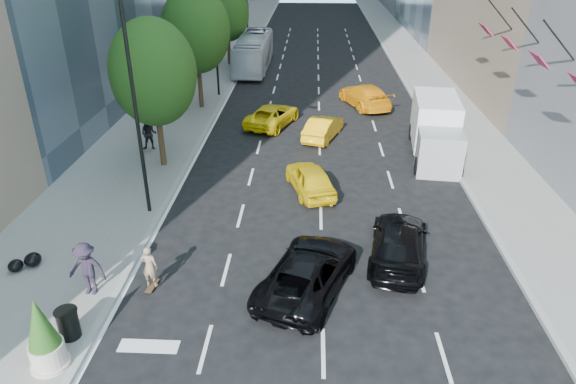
# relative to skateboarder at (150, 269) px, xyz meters

# --- Properties ---
(ground) EXTENTS (160.00, 160.00, 0.00)m
(ground) POSITION_rel_skateboarder_xyz_m (4.89, 1.21, -0.79)
(ground) COLOR black
(ground) RESTS_ON ground
(sidewalk_left) EXTENTS (6.00, 120.00, 0.15)m
(sidewalk_left) POSITION_rel_skateboarder_xyz_m (-4.11, 31.21, -0.71)
(sidewalk_left) COLOR slate
(sidewalk_left) RESTS_ON ground
(sidewalk_right) EXTENTS (4.00, 120.00, 0.15)m
(sidewalk_right) POSITION_rel_skateboarder_xyz_m (14.89, 31.21, -0.71)
(sidewalk_right) COLOR slate
(sidewalk_right) RESTS_ON ground
(lamp_near) EXTENTS (2.13, 0.22, 10.00)m
(lamp_near) POSITION_rel_skateboarder_xyz_m (-1.43, 5.21, 5.03)
(lamp_near) COLOR black
(lamp_near) RESTS_ON sidewalk_left
(lamp_far) EXTENTS (2.13, 0.22, 10.00)m
(lamp_far) POSITION_rel_skateboarder_xyz_m (-1.43, 23.21, 5.03)
(lamp_far) COLOR black
(lamp_far) RESTS_ON sidewalk_left
(tree_near) EXTENTS (4.20, 4.20, 7.46)m
(tree_near) POSITION_rel_skateboarder_xyz_m (-2.31, 10.21, 4.18)
(tree_near) COLOR #311F13
(tree_near) RESTS_ON sidewalk_left
(tree_mid) EXTENTS (4.50, 4.50, 7.99)m
(tree_mid) POSITION_rel_skateboarder_xyz_m (-2.31, 20.21, 4.53)
(tree_mid) COLOR #311F13
(tree_mid) RESTS_ON sidewalk_left
(tree_far) EXTENTS (3.90, 3.90, 6.92)m
(tree_far) POSITION_rel_skateboarder_xyz_m (-2.31, 33.21, 3.84)
(tree_far) COLOR #311F13
(tree_far) RESTS_ON sidewalk_left
(traffic_signal) EXTENTS (2.48, 0.53, 5.20)m
(traffic_signal) POSITION_rel_skateboarder_xyz_m (-1.51, 41.21, 3.45)
(traffic_signal) COLOR black
(traffic_signal) RESTS_ON sidewalk_left
(facade_flags) EXTENTS (1.85, 13.30, 2.05)m
(facade_flags) POSITION_rel_skateboarder_xyz_m (15.53, 11.21, 5.40)
(facade_flags) COLOR black
(facade_flags) RESTS_ON ground
(skateboarder) EXTENTS (0.61, 0.44, 1.57)m
(skateboarder) POSITION_rel_skateboarder_xyz_m (0.00, 0.00, 0.00)
(skateboarder) COLOR #877154
(skateboarder) RESTS_ON ground
(black_sedan_lincoln) EXTENTS (3.99, 5.64, 1.43)m
(black_sedan_lincoln) POSITION_rel_skateboarder_xyz_m (5.39, 0.21, -0.07)
(black_sedan_lincoln) COLOR black
(black_sedan_lincoln) RESTS_ON ground
(black_sedan_mercedes) EXTENTS (2.87, 5.22, 1.43)m
(black_sedan_mercedes) POSITION_rel_skateboarder_xyz_m (8.73, 2.21, -0.07)
(black_sedan_mercedes) COLOR black
(black_sedan_mercedes) RESTS_ON ground
(taxi_a) EXTENTS (2.75, 4.35, 1.38)m
(taxi_a) POSITION_rel_skateboarder_xyz_m (5.39, 7.71, -0.10)
(taxi_a) COLOR yellow
(taxi_a) RESTS_ON ground
(taxi_b) EXTENTS (2.60, 4.24, 1.32)m
(taxi_b) POSITION_rel_skateboarder_xyz_m (6.09, 14.85, -0.13)
(taxi_b) COLOR #FFB40D
(taxi_b) RESTS_ON ground
(taxi_c) EXTENTS (3.68, 5.24, 1.33)m
(taxi_c) POSITION_rel_skateboarder_xyz_m (2.89, 16.99, -0.12)
(taxi_c) COLOR yellow
(taxi_c) RESTS_ON ground
(taxi_d) EXTENTS (3.86, 5.75, 1.55)m
(taxi_d) POSITION_rel_skateboarder_xyz_m (9.09, 21.33, -0.01)
(taxi_d) COLOR #F89C0D
(taxi_d) RESTS_ON ground
(city_bus) EXTENTS (2.65, 10.81, 3.00)m
(city_bus) POSITION_rel_skateboarder_xyz_m (0.09, 32.12, 0.72)
(city_bus) COLOR white
(city_bus) RESTS_ON ground
(box_truck) EXTENTS (2.96, 6.54, 3.03)m
(box_truck) POSITION_rel_skateboarder_xyz_m (12.12, 12.49, 0.75)
(box_truck) COLOR silver
(box_truck) RESTS_ON ground
(pedestrian_a) EXTENTS (0.91, 0.72, 1.82)m
(pedestrian_a) POSITION_rel_skateboarder_xyz_m (-3.60, 12.22, 0.28)
(pedestrian_a) COLOR black
(pedestrian_a) RESTS_ON sidewalk_left
(pedestrian_b) EXTENTS (1.11, 1.07, 1.86)m
(pedestrian_b) POSITION_rel_skateboarder_xyz_m (-5.39, 19.11, 0.29)
(pedestrian_b) COLOR black
(pedestrian_b) RESTS_ON sidewalk_left
(pedestrian_c) EXTENTS (1.30, 0.80, 1.94)m
(pedestrian_c) POSITION_rel_skateboarder_xyz_m (-1.91, -0.55, 0.34)
(pedestrian_c) COLOR black
(pedestrian_c) RESTS_ON sidewalk_left
(trash_can) EXTENTS (0.62, 0.62, 0.93)m
(trash_can) POSITION_rel_skateboarder_xyz_m (-1.71, -2.63, -0.17)
(trash_can) COLOR black
(trash_can) RESTS_ON sidewalk_left
(planter_shrub) EXTENTS (0.96, 0.96, 2.30)m
(planter_shrub) POSITION_rel_skateboarder_xyz_m (-1.79, -3.79, 0.46)
(planter_shrub) COLOR beige
(planter_shrub) RESTS_ON sidewalk_left
(garbage_bags) EXTENTS (1.00, 0.97, 0.50)m
(garbage_bags) POSITION_rel_skateboarder_xyz_m (-4.83, 0.77, -0.40)
(garbage_bags) COLOR black
(garbage_bags) RESTS_ON sidewalk_left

